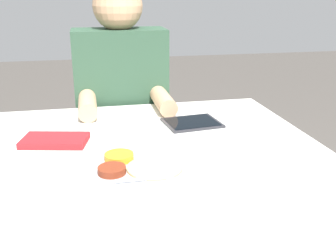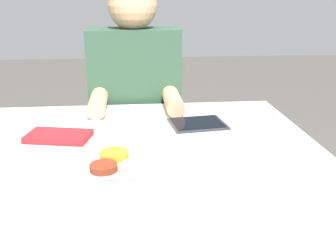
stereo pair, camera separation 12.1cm
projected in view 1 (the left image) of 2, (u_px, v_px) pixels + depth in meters
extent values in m
cube|color=silver|center=(136.00, 243.00, 1.33)|extent=(1.16, 0.91, 0.71)
cylinder|color=#B7BABF|center=(136.00, 170.00, 1.04)|extent=(0.28, 0.28, 0.01)
cylinder|color=gold|center=(119.00, 157.00, 1.09)|extent=(0.08, 0.08, 0.02)
cylinder|color=maroon|center=(112.00, 170.00, 1.01)|extent=(0.07, 0.07, 0.02)
cylinder|color=#DBBC7F|center=(155.00, 168.00, 1.03)|extent=(0.15, 0.15, 0.01)
cylinder|color=#B7BABF|center=(142.00, 179.00, 0.97)|extent=(0.14, 0.01, 0.01)
sphere|color=#B7BABF|center=(169.00, 177.00, 0.98)|extent=(0.02, 0.02, 0.02)
cube|color=silver|center=(55.00, 142.00, 1.23)|extent=(0.21, 0.15, 0.01)
cube|color=red|center=(55.00, 140.00, 1.23)|extent=(0.22, 0.15, 0.02)
cube|color=#28282D|center=(192.00, 123.00, 1.41)|extent=(0.21, 0.18, 0.01)
cube|color=black|center=(192.00, 122.00, 1.41)|extent=(0.19, 0.16, 0.00)
cube|color=black|center=(125.00, 195.00, 1.92)|extent=(0.36, 0.22, 0.44)
cube|color=#2D4C38|center=(121.00, 95.00, 1.75)|extent=(0.40, 0.20, 0.57)
sphere|color=tan|center=(118.00, 6.00, 1.63)|extent=(0.21, 0.21, 0.21)
cylinder|color=tan|center=(87.00, 104.00, 1.53)|extent=(0.07, 0.25, 0.07)
cylinder|color=tan|center=(163.00, 100.00, 1.58)|extent=(0.07, 0.25, 0.07)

